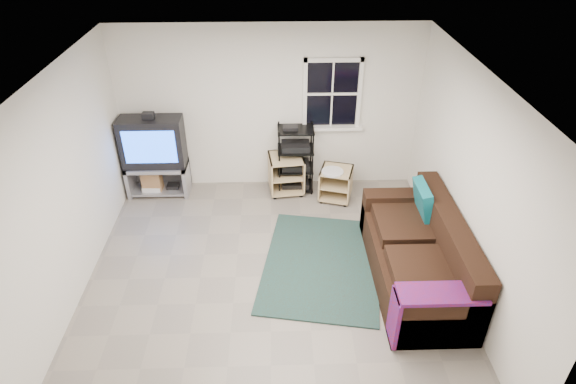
{
  "coord_description": "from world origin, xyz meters",
  "views": [
    {
      "loc": [
        0.08,
        -4.57,
        4.23
      ],
      "look_at": [
        0.23,
        0.4,
        1.02
      ],
      "focal_mm": 30.0,
      "sensor_mm": 36.0,
      "label": 1
    }
  ],
  "objects_px": {
    "side_table_left": "(286,172)",
    "side_table_right": "(336,181)",
    "av_rack": "(295,163)",
    "sofa": "(419,257)",
    "tv_unit": "(154,150)"
  },
  "relations": [
    {
      "from": "side_table_left",
      "to": "side_table_right",
      "type": "distance_m",
      "value": 0.82
    },
    {
      "from": "side_table_left",
      "to": "side_table_right",
      "type": "relative_size",
      "value": 1.06
    },
    {
      "from": "av_rack",
      "to": "sofa",
      "type": "relative_size",
      "value": 0.5
    },
    {
      "from": "side_table_left",
      "to": "sofa",
      "type": "bearing_deg",
      "value": -53.85
    },
    {
      "from": "side_table_right",
      "to": "tv_unit",
      "type": "bearing_deg",
      "value": 175.0
    },
    {
      "from": "side_table_left",
      "to": "side_table_right",
      "type": "xyz_separation_m",
      "value": [
        0.78,
        -0.26,
        -0.03
      ]
    },
    {
      "from": "tv_unit",
      "to": "av_rack",
      "type": "relative_size",
      "value": 1.25
    },
    {
      "from": "av_rack",
      "to": "tv_unit",
      "type": "bearing_deg",
      "value": -179.04
    },
    {
      "from": "tv_unit",
      "to": "av_rack",
      "type": "xyz_separation_m",
      "value": [
        2.18,
        0.04,
        -0.28
      ]
    },
    {
      "from": "side_table_left",
      "to": "tv_unit",
      "type": "bearing_deg",
      "value": -179.52
    },
    {
      "from": "tv_unit",
      "to": "sofa",
      "type": "relative_size",
      "value": 0.62
    },
    {
      "from": "side_table_left",
      "to": "side_table_right",
      "type": "height_order",
      "value": "side_table_left"
    },
    {
      "from": "av_rack",
      "to": "side_table_right",
      "type": "bearing_deg",
      "value": -24.3
    },
    {
      "from": "side_table_left",
      "to": "sofa",
      "type": "distance_m",
      "value": 2.68
    },
    {
      "from": "av_rack",
      "to": "sofa",
      "type": "distance_m",
      "value": 2.61
    }
  ]
}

